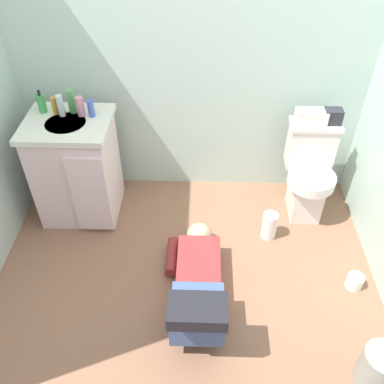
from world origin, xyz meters
name	(u,v)px	position (x,y,z in m)	size (l,w,h in m)	color
ground_plane	(186,275)	(0.00, 0.00, -0.02)	(3.09, 3.01, 0.04)	#895F46
wall_back	(190,45)	(0.00, 1.04, 1.20)	(2.75, 0.08, 2.40)	#AFC9BB
toilet	(309,173)	(0.91, 0.70, 0.37)	(0.36, 0.46, 0.75)	silver
vanity_cabinet	(77,168)	(-0.84, 0.63, 0.42)	(0.60, 0.53, 0.82)	silver
faucet	(70,104)	(-0.84, 0.78, 0.87)	(0.02, 0.02, 0.10)	silver
person_plumber	(197,287)	(0.09, -0.24, 0.18)	(0.39, 1.06, 0.52)	maroon
tissue_box	(311,117)	(0.86, 0.79, 0.80)	(0.22, 0.11, 0.10)	silver
toiletry_bag	(333,116)	(1.01, 0.79, 0.81)	(0.12, 0.09, 0.11)	#26262D
soap_dispenser	(42,103)	(-1.03, 0.76, 0.89)	(0.06, 0.06, 0.17)	green
bottle_amber	(55,106)	(-0.93, 0.74, 0.88)	(0.04, 0.04, 0.13)	gold
bottle_clear	(61,106)	(-0.88, 0.71, 0.90)	(0.05, 0.05, 0.15)	silver
bottle_green	(72,101)	(-0.82, 0.76, 0.91)	(0.05, 0.05, 0.17)	#53A553
bottle_pink	(80,106)	(-0.75, 0.72, 0.89)	(0.05, 0.05, 0.14)	pink
bottle_blue	(91,108)	(-0.67, 0.71, 0.88)	(0.05, 0.05, 0.13)	#4660B7
trash_can	(378,368)	(1.08, -0.70, 0.13)	(0.21, 0.21, 0.27)	gray
paper_towel_roll	(269,226)	(0.61, 0.38, 0.11)	(0.11, 0.11, 0.22)	white
toilet_paper_roll	(355,281)	(1.14, -0.07, 0.05)	(0.11, 0.11, 0.10)	white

